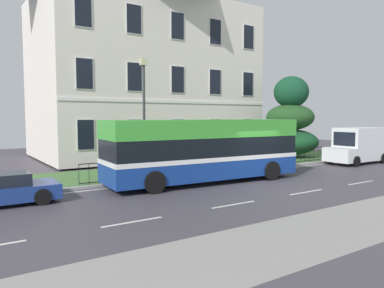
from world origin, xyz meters
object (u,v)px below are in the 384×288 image
(georgian_townhouse, at_px, (144,66))
(litter_bin, at_px, (186,161))
(evergreen_tree, at_px, (291,123))
(single_decker_bus, at_px, (204,149))
(white_panel_van, at_px, (359,145))
(street_lamp_post, at_px, (144,108))

(georgian_townhouse, xyz_separation_m, litter_bin, (-2.35, -10.01, -6.52))
(evergreen_tree, height_order, single_decker_bus, evergreen_tree)
(white_panel_van, bearing_deg, evergreen_tree, -64.92)
(georgian_townhouse, relative_size, litter_bin, 13.85)
(evergreen_tree, height_order, litter_bin, evergreen_tree)
(street_lamp_post, relative_size, litter_bin, 5.13)
(street_lamp_post, bearing_deg, single_decker_bus, -60.35)
(white_panel_van, relative_size, litter_bin, 4.12)
(georgian_townhouse, xyz_separation_m, white_panel_van, (10.10, -12.57, -5.99))
(single_decker_bus, height_order, litter_bin, single_decker_bus)
(single_decker_bus, distance_m, litter_bin, 2.84)
(white_panel_van, relative_size, street_lamp_post, 0.80)
(georgian_townhouse, xyz_separation_m, evergreen_tree, (8.12, -8.21, -4.54))
(single_decker_bus, bearing_deg, evergreen_tree, 24.98)
(single_decker_bus, relative_size, white_panel_van, 2.03)
(single_decker_bus, height_order, street_lamp_post, street_lamp_post)
(evergreen_tree, bearing_deg, litter_bin, -170.22)
(evergreen_tree, bearing_deg, street_lamp_post, -173.83)
(single_decker_bus, height_order, white_panel_van, single_decker_bus)
(evergreen_tree, height_order, white_panel_van, evergreen_tree)
(single_decker_bus, bearing_deg, white_panel_van, 3.52)
(street_lamp_post, bearing_deg, evergreen_tree, 6.17)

